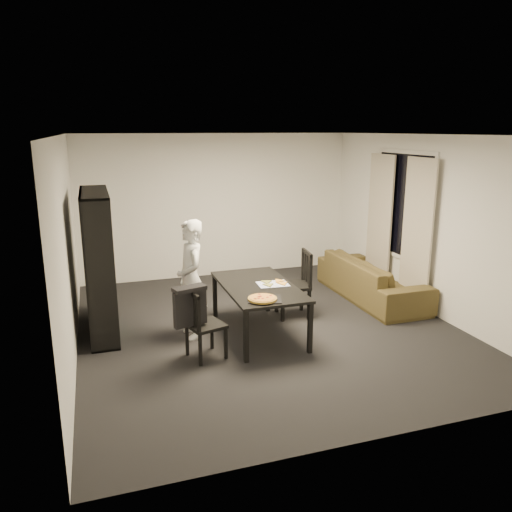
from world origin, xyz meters
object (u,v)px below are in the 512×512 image
object	(u,v)px
chair_right	(299,279)
pepperoni_pizza	(262,299)
bookshelf	(99,263)
sofa	(372,279)
dining_table	(258,289)
person	(191,279)
baking_tray	(265,299)
chair_left	(199,320)

from	to	relation	value
chair_right	pepperoni_pizza	bearing A→B (deg)	-33.94
chair_right	pepperoni_pizza	distance (m)	1.40
bookshelf	sofa	world-z (taller)	bookshelf
chair_right	sofa	distance (m)	1.49
dining_table	sofa	xyz separation A→B (m)	(2.20, 0.81, -0.29)
sofa	person	bearing A→B (deg)	101.12
chair_right	dining_table	bearing A→B (deg)	-52.28
pepperoni_pizza	person	bearing A→B (deg)	131.40
bookshelf	baking_tray	xyz separation A→B (m)	(1.86, -1.34, -0.27)
dining_table	chair_left	distance (m)	1.04
pepperoni_pizza	dining_table	bearing A→B (deg)	76.01
chair_left	baking_tray	size ratio (longest dim) A/B	2.14
baking_tray	pepperoni_pizza	xyz separation A→B (m)	(-0.04, -0.03, 0.02)
dining_table	person	size ratio (longest dim) A/B	1.04
chair_left	pepperoni_pizza	distance (m)	0.79
dining_table	sofa	world-z (taller)	dining_table
chair_left	sofa	world-z (taller)	chair_left
dining_table	chair_left	xyz separation A→B (m)	(-0.90, -0.51, -0.13)
sofa	chair_left	bearing A→B (deg)	112.94
person	pepperoni_pizza	size ratio (longest dim) A/B	4.46
dining_table	person	distance (m)	0.89
bookshelf	chair_left	size ratio (longest dim) A/B	2.21
dining_table	chair_right	bearing A→B (deg)	30.23
sofa	bookshelf	bearing A→B (deg)	90.48
dining_table	baking_tray	xyz separation A→B (m)	(-0.11, -0.57, 0.07)
bookshelf	sofa	size ratio (longest dim) A/B	0.85
person	pepperoni_pizza	world-z (taller)	person
chair_right	baking_tray	distance (m)	1.36
sofa	pepperoni_pizza	bearing A→B (deg)	120.79
chair_right	baking_tray	world-z (taller)	chair_right
baking_tray	chair_right	bearing A→B (deg)	49.06
chair_left	person	distance (m)	0.77
baking_tray	pepperoni_pizza	distance (m)	0.05
chair_right	sofa	size ratio (longest dim) A/B	0.43
chair_right	sofa	bearing A→B (deg)	111.43
bookshelf	person	xyz separation A→B (m)	(1.12, -0.56, -0.17)
baking_tray	dining_table	bearing A→B (deg)	79.15
baking_tray	sofa	distance (m)	2.71
person	sofa	bearing A→B (deg)	97.80
dining_table	pepperoni_pizza	world-z (taller)	pepperoni_pizza
bookshelf	dining_table	world-z (taller)	bookshelf
dining_table	chair_right	world-z (taller)	chair_right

